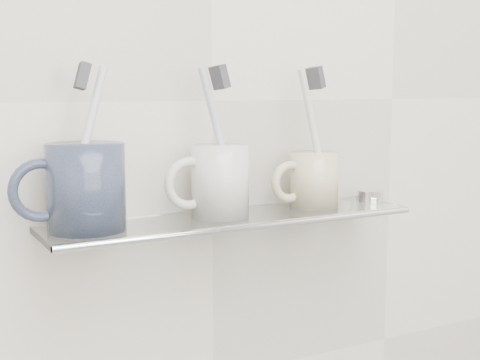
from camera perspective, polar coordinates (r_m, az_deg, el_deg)
wall_back at (r=0.92m, az=-2.41°, el=6.77°), size 2.50×0.00×2.50m
shelf_glass at (r=0.88m, az=-0.57°, el=-3.35°), size 0.50×0.12×0.01m
shelf_rail at (r=0.83m, az=1.24°, el=-4.00°), size 0.50×0.01×0.01m
bracket_left at (r=0.85m, az=-14.68°, el=-4.73°), size 0.02×0.03×0.02m
bracket_right at (r=1.03m, az=8.53°, el=-2.38°), size 0.02×0.03×0.02m
mug_left at (r=0.81m, az=-13.01°, el=-0.60°), size 0.12×0.12×0.10m
mug_left_handle at (r=0.79m, az=-16.63°, el=-0.85°), size 0.07×0.01×0.07m
toothbrush_left at (r=0.80m, az=-13.11°, el=2.90°), size 0.06×0.02×0.19m
bristles_left at (r=0.80m, az=-13.30°, el=8.63°), size 0.02×0.03×0.03m
mug_center at (r=0.87m, az=-1.71°, el=-0.10°), size 0.09×0.09×0.09m
mug_center_handle at (r=0.85m, az=-4.35°, el=-0.30°), size 0.07×0.01×0.07m
toothbrush_center at (r=0.86m, az=-1.72°, el=3.45°), size 0.06×0.02×0.19m
bristles_center at (r=0.86m, az=-1.74°, el=8.76°), size 0.02×0.03×0.03m
mug_right at (r=0.95m, az=6.32°, el=0.01°), size 0.09×0.09×0.08m
mug_right_handle at (r=0.92m, az=4.27°, el=-0.16°), size 0.06×0.01×0.06m
toothbrush_right at (r=0.94m, az=6.38°, el=3.77°), size 0.06×0.02×0.19m
bristles_right at (r=0.94m, az=6.46°, el=8.64°), size 0.03×0.03×0.03m
chrome_cap at (r=1.01m, az=11.01°, el=-1.32°), size 0.04×0.04×0.02m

